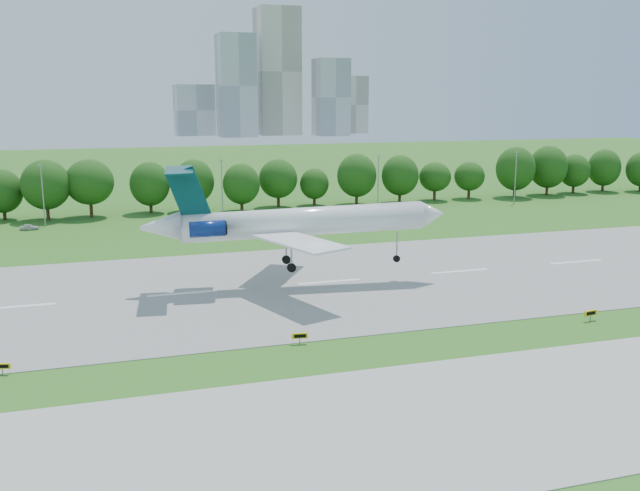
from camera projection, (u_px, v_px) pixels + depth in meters
The scene contains 11 objects.
ground at pixel (213, 362), 68.75m from camera, with size 600.00×600.00×0.00m, color #2A5E18.
runway at pixel (182, 294), 92.10m from camera, with size 400.00×45.00×0.08m, color gray.
taxiway at pixel (251, 447), 51.93m from camera, with size 400.00×23.00×0.08m, color #ADADA8.
tree_line at pixel (145, 185), 153.42m from camera, with size 288.40×8.40×10.40m.
light_poles at pixel (136, 191), 143.32m from camera, with size 175.90×0.25×12.19m.
skyline at pixel (272, 87), 456.52m from camera, with size 127.00×52.00×80.00m.
airliner at pixel (289, 221), 94.71m from camera, with size 41.27×29.92×14.00m.
taxi_sign_left at pixel (2, 366), 65.43m from camera, with size 1.51×0.55×1.07m.
taxi_sign_centre at pixel (300, 336), 73.45m from camera, with size 1.69×0.44×1.18m.
taxi_sign_right at pixel (591, 313), 80.98m from camera, with size 1.78×0.44×1.24m.
service_vehicle_b at pixel (29, 227), 135.94m from camera, with size 1.35×3.37×1.15m, color silver.
Camera 1 is at (-9.42, -65.10, 25.17)m, focal length 40.00 mm.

